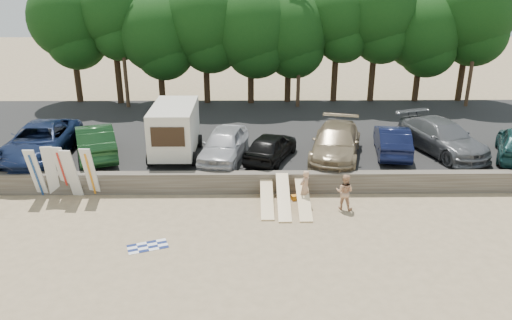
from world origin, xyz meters
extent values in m
plane|color=tan|center=(0.00, 0.00, 0.00)|extent=(120.00, 120.00, 0.00)
cube|color=#6B6356|center=(0.00, 3.00, 0.50)|extent=(44.00, 0.50, 1.00)
cube|color=#282828|center=(0.00, 10.50, 0.35)|extent=(44.00, 14.50, 0.70)
cylinder|color=#382616|center=(-13.90, 17.60, 2.70)|extent=(0.44, 0.44, 4.01)
sphere|color=#1B4614|center=(-13.90, 17.60, 6.62)|extent=(5.71, 5.71, 5.71)
cylinder|color=#382616|center=(-10.81, 17.19, 2.85)|extent=(0.44, 0.44, 4.29)
sphere|color=#1B4614|center=(-10.81, 17.19, 7.04)|extent=(4.74, 4.74, 4.74)
cylinder|color=#382616|center=(-7.73, 17.05, 2.40)|extent=(0.44, 0.44, 3.40)
sphere|color=#1B4614|center=(-7.73, 17.05, 5.72)|extent=(5.59, 5.59, 5.59)
cylinder|color=#382616|center=(-4.51, 17.24, 2.66)|extent=(0.44, 0.44, 3.92)
sphere|color=#1B4614|center=(-4.51, 17.24, 6.50)|extent=(6.00, 6.00, 6.00)
cylinder|color=#382616|center=(-1.32, 17.09, 2.51)|extent=(0.44, 0.44, 3.62)
sphere|color=#1B4614|center=(-1.32, 17.09, 6.05)|extent=(6.02, 6.02, 6.02)
cylinder|color=#382616|center=(1.37, 17.48, 2.43)|extent=(0.44, 0.44, 3.45)
sphere|color=#1B4614|center=(1.37, 17.48, 5.80)|extent=(5.72, 5.72, 5.72)
cylinder|color=#382616|center=(4.78, 17.60, 2.77)|extent=(0.44, 0.44, 4.14)
sphere|color=#1B4614|center=(4.78, 17.60, 6.81)|extent=(4.95, 4.95, 4.95)
cylinder|color=#382616|center=(7.51, 17.60, 2.83)|extent=(0.44, 0.44, 4.27)
sphere|color=#1B4614|center=(7.51, 17.60, 7.01)|extent=(5.54, 5.54, 5.54)
cylinder|color=#382616|center=(10.83, 17.60, 2.41)|extent=(0.44, 0.44, 3.41)
sphere|color=#1B4614|center=(10.83, 17.60, 5.74)|extent=(5.53, 5.53, 5.53)
cylinder|color=#382616|center=(14.05, 17.60, 2.84)|extent=(0.44, 0.44, 4.27)
sphere|color=#1B4614|center=(14.05, 17.60, 7.01)|extent=(6.02, 6.02, 6.02)
cylinder|color=#473321|center=(-10.00, 16.00, 5.20)|extent=(0.26, 0.26, 9.00)
cylinder|color=#473321|center=(2.00, 16.00, 5.20)|extent=(0.26, 0.26, 9.00)
cylinder|color=#473321|center=(14.00, 16.00, 5.20)|extent=(0.26, 0.26, 9.00)
cube|color=beige|center=(-5.24, 6.05, 2.24)|extent=(2.12, 4.24, 2.33)
cube|color=black|center=(-5.24, 3.91, 2.45)|extent=(1.59, 0.04, 0.95)
cylinder|color=black|center=(-6.36, 4.68, 1.05)|extent=(0.21, 0.70, 0.70)
cylinder|color=black|center=(-4.13, 4.68, 1.05)|extent=(0.21, 0.70, 0.70)
cylinder|color=black|center=(-6.36, 7.43, 1.05)|extent=(0.21, 0.70, 0.70)
cylinder|color=black|center=(-4.13, 7.43, 1.05)|extent=(0.21, 0.70, 0.70)
imported|color=#121E40|center=(-12.14, 5.92, 1.57)|extent=(3.17, 6.40, 1.75)
imported|color=#123316|center=(-9.38, 6.06, 1.55)|extent=(3.49, 5.49, 1.71)
imported|color=#B3B4B9|center=(-2.69, 5.46, 1.52)|extent=(2.79, 5.10, 1.64)
imported|color=black|center=(-0.32, 5.41, 1.42)|extent=(3.21, 4.57, 1.45)
imported|color=#816F52|center=(3.03, 5.67, 1.53)|extent=(3.64, 6.11, 1.66)
imported|color=black|center=(6.08, 6.25, 1.45)|extent=(2.27, 4.75, 1.50)
imported|color=#57595D|center=(8.78, 6.48, 1.54)|extent=(4.11, 6.26, 1.69)
cube|color=silver|center=(-11.02, 2.43, 1.25)|extent=(0.53, 0.85, 2.50)
cube|color=silver|center=(-10.39, 2.57, 1.28)|extent=(0.59, 0.67, 2.56)
cube|color=silver|center=(-9.86, 2.62, 1.26)|extent=(0.59, 0.78, 2.53)
cube|color=silver|center=(-9.40, 2.37, 1.25)|extent=(0.57, 0.88, 2.50)
cube|color=silver|center=(-8.60, 2.48, 1.26)|extent=(0.55, 0.80, 2.52)
cube|color=#FAD89D|center=(-0.63, 1.56, 0.41)|extent=(0.56, 2.92, 0.81)
cube|color=#FAD89D|center=(0.09, 1.34, 0.54)|extent=(0.56, 2.85, 1.08)
cube|color=#FAD89D|center=(0.97, 1.39, 0.43)|extent=(0.56, 2.91, 0.85)
imported|color=tan|center=(1.05, 1.75, 0.80)|extent=(0.68, 0.68, 1.59)
imported|color=tan|center=(2.73, 1.24, 0.81)|extent=(0.96, 0.86, 1.61)
cube|color=green|center=(-0.56, 1.91, 0.16)|extent=(0.45, 0.39, 0.32)
cube|color=orange|center=(0.66, 2.14, 0.11)|extent=(0.36, 0.33, 0.22)
plane|color=white|center=(-5.26, -1.89, 0.01)|extent=(1.93, 1.93, 0.00)
camera|label=1|loc=(-1.31, -18.40, 9.87)|focal=35.00mm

